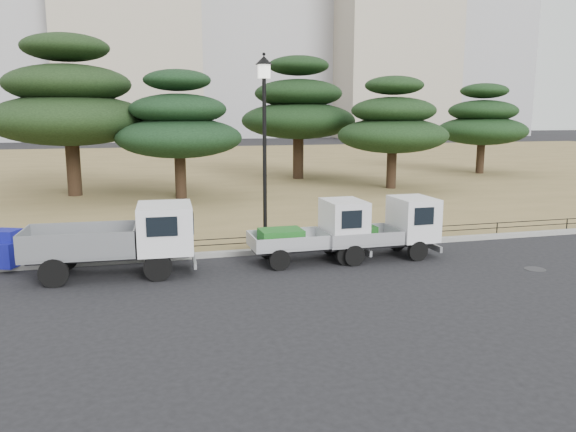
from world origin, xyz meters
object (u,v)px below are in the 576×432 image
object	(u,v)px
street_lamp	(264,120)
truck_large	(121,237)
truck_kei_rear	(387,228)
truck_kei_front	(317,232)

from	to	relation	value
street_lamp	truck_large	bearing A→B (deg)	-159.97
truck_kei_rear	street_lamp	distance (m)	5.08
truck_kei_front	street_lamp	size ratio (longest dim) A/B	0.58
truck_large	truck_kei_front	bearing A→B (deg)	2.96
truck_large	truck_kei_front	distance (m)	5.66
truck_large	street_lamp	bearing A→B (deg)	22.90
truck_kei_rear	truck_kei_front	bearing A→B (deg)	176.69
truck_large	truck_kei_rear	world-z (taller)	truck_large
street_lamp	truck_kei_front	bearing A→B (deg)	-52.05
truck_kei_front	truck_kei_rear	distance (m)	2.25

